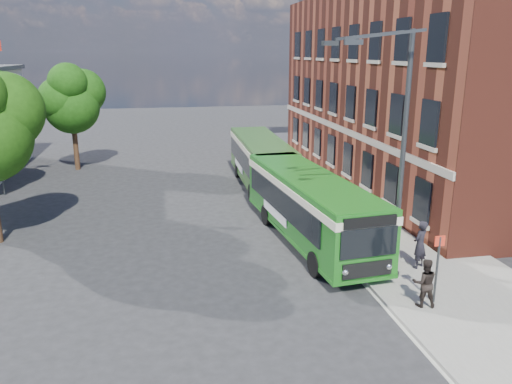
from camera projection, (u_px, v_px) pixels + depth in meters
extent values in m
plane|color=#262629|center=(248.00, 268.00, 19.77)|extent=(120.00, 120.00, 0.00)
cube|color=gray|center=(344.00, 200.00, 28.58)|extent=(6.00, 48.00, 0.15)
cube|color=beige|center=(293.00, 204.00, 28.04)|extent=(0.12, 48.00, 0.01)
cube|color=maroon|center=(430.00, 88.00, 32.01)|extent=(12.00, 26.00, 12.00)
cube|color=#B0A594|center=(339.00, 128.00, 31.57)|extent=(0.12, 26.00, 0.35)
cylinder|color=#36393B|center=(393.00, 275.00, 18.78)|extent=(0.44, 0.44, 0.30)
cylinder|color=#36393B|center=(402.00, 162.00, 17.60)|extent=(0.18, 0.18, 9.00)
cube|color=#36393B|center=(385.00, 34.00, 15.63)|extent=(2.58, 0.46, 0.37)
cube|color=#36393B|center=(370.00, 35.00, 16.77)|extent=(2.58, 0.46, 0.37)
cube|color=#36393B|center=(354.00, 42.00, 15.03)|extent=(0.55, 0.22, 0.16)
cube|color=#36393B|center=(330.00, 43.00, 17.07)|extent=(0.55, 0.22, 0.16)
cylinder|color=#36393B|center=(436.00, 272.00, 16.47)|extent=(0.08, 0.08, 2.50)
cube|color=red|center=(440.00, 241.00, 16.17)|extent=(0.35, 0.04, 0.35)
cube|color=#196418|center=(309.00, 203.00, 22.18)|extent=(3.51, 10.95, 2.45)
cube|color=#196418|center=(308.00, 230.00, 22.52)|extent=(3.55, 11.00, 0.14)
cube|color=black|center=(280.00, 201.00, 22.07)|extent=(0.93, 8.93, 1.10)
cube|color=black|center=(333.00, 196.00, 22.76)|extent=(0.93, 8.93, 1.10)
cube|color=beige|center=(310.00, 185.00, 21.95)|extent=(3.57, 11.02, 0.32)
cube|color=#196418|center=(310.00, 177.00, 21.85)|extent=(3.40, 10.85, 0.12)
cube|color=black|center=(369.00, 243.00, 17.13)|extent=(2.15, 0.28, 1.05)
cube|color=black|center=(370.00, 222.00, 16.91)|extent=(2.00, 0.27, 0.38)
cube|color=black|center=(367.00, 269.00, 17.39)|extent=(1.90, 0.26, 0.55)
sphere|color=silver|center=(345.00, 272.00, 17.18)|extent=(0.26, 0.26, 0.26)
sphere|color=silver|center=(389.00, 266.00, 17.64)|extent=(0.26, 0.26, 0.26)
cube|color=black|center=(272.00, 171.00, 27.12)|extent=(2.00, 0.27, 0.90)
cube|color=white|center=(274.00, 212.00, 22.92)|extent=(0.34, 3.19, 0.45)
cylinder|color=black|center=(315.00, 264.00, 18.90)|extent=(0.37, 1.02, 1.00)
cylinder|color=black|center=(371.00, 257.00, 19.53)|extent=(0.37, 1.02, 1.00)
cylinder|color=black|center=(267.00, 215.00, 24.59)|extent=(0.37, 1.02, 1.00)
cylinder|color=black|center=(311.00, 211.00, 25.22)|extent=(0.37, 1.02, 1.00)
cube|color=#2E5A20|center=(261.00, 158.00, 31.47)|extent=(2.65, 10.39, 2.45)
cube|color=#2E5A20|center=(261.00, 178.00, 31.82)|extent=(2.69, 10.43, 0.14)
cube|color=black|center=(240.00, 156.00, 31.51)|extent=(0.21, 8.55, 1.10)
cube|color=black|center=(280.00, 155.00, 31.93)|extent=(0.21, 8.55, 1.10)
cube|color=beige|center=(261.00, 145.00, 31.25)|extent=(2.71, 10.45, 0.32)
cube|color=#2E5A20|center=(261.00, 140.00, 31.15)|extent=(2.55, 10.28, 0.12)
cube|color=black|center=(279.00, 175.00, 26.49)|extent=(2.15, 0.11, 1.05)
cube|color=black|center=(279.00, 161.00, 26.28)|extent=(2.00, 0.11, 0.38)
cube|color=black|center=(279.00, 193.00, 26.75)|extent=(1.90, 0.11, 0.55)
sphere|color=silver|center=(263.00, 194.00, 26.63)|extent=(0.26, 0.26, 0.26)
sphere|color=silver|center=(294.00, 192.00, 26.91)|extent=(0.26, 0.26, 0.26)
cube|color=black|center=(248.00, 141.00, 36.34)|extent=(2.00, 0.11, 0.90)
cube|color=white|center=(239.00, 165.00, 32.37)|extent=(0.09, 3.20, 0.45)
cylinder|color=black|center=(252.00, 193.00, 28.42)|extent=(0.29, 1.00, 1.00)
cylinder|color=black|center=(292.00, 191.00, 28.81)|extent=(0.29, 1.00, 1.00)
cylinder|color=black|center=(238.00, 170.00, 33.87)|extent=(0.29, 1.00, 1.00)
cylinder|color=black|center=(271.00, 169.00, 34.26)|extent=(0.29, 1.00, 1.00)
imported|color=black|center=(420.00, 244.00, 19.22)|extent=(0.83, 0.76, 1.91)
imported|color=black|center=(424.00, 283.00, 16.32)|extent=(0.94, 0.81, 1.66)
sphere|color=#1B440C|center=(4.00, 111.00, 21.62)|extent=(3.39, 3.39, 3.39)
cylinder|color=#352313|center=(76.00, 148.00, 35.79)|extent=(0.36, 0.36, 3.23)
sphere|color=#17420D|center=(72.00, 106.00, 34.99)|extent=(3.82, 3.82, 3.82)
sphere|color=#17420D|center=(83.00, 92.00, 35.41)|extent=(3.23, 3.23, 3.23)
sphere|color=#17420D|center=(60.00, 99.00, 34.22)|extent=(2.94, 2.94, 2.94)
sphere|color=#17420D|center=(68.00, 82.00, 33.83)|extent=(2.64, 2.64, 2.64)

